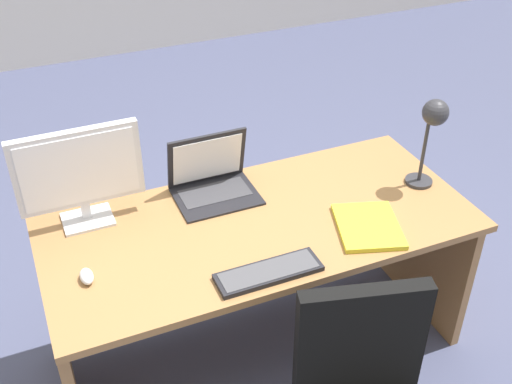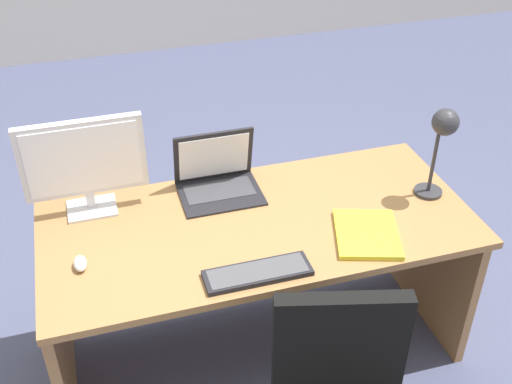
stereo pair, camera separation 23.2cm
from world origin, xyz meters
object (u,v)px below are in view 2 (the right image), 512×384
(monitor, at_px, (84,161))
(desk_lamp, at_px, (442,134))
(laptop, at_px, (217,172))
(keyboard, at_px, (258,273))
(desk, at_px, (255,255))
(book, at_px, (367,234))
(mouse, at_px, (80,263))

(monitor, bearing_deg, desk_lamp, -12.78)
(monitor, height_order, laptop, monitor)
(keyboard, distance_m, desk_lamp, 0.95)
(desk, height_order, book, book)
(book, bearing_deg, laptop, 133.74)
(monitor, relative_size, laptop, 1.41)
(monitor, relative_size, desk_lamp, 1.18)
(desk, bearing_deg, desk_lamp, -6.88)
(book, bearing_deg, desk_lamp, 24.45)
(monitor, xyz_separation_m, keyboard, (0.54, -0.59, -0.23))
(desk, relative_size, desk_lamp, 4.20)
(keyboard, bearing_deg, laptop, 90.40)
(laptop, relative_size, desk_lamp, 0.83)
(desk_lamp, bearing_deg, book, -155.55)
(desk, bearing_deg, monitor, 160.55)
(mouse, height_order, desk_lamp, desk_lamp)
(laptop, xyz_separation_m, desk_lamp, (0.86, -0.33, 0.23))
(laptop, relative_size, book, 0.96)
(monitor, height_order, keyboard, monitor)
(laptop, height_order, book, laptop)
(desk, relative_size, book, 4.85)
(mouse, relative_size, desk_lamp, 0.21)
(laptop, bearing_deg, monitor, -178.70)
(desk, distance_m, laptop, 0.40)
(desk, distance_m, monitor, 0.82)
(monitor, relative_size, book, 1.36)
(laptop, height_order, mouse, laptop)
(mouse, distance_m, desk_lamp, 1.50)
(desk, xyz_separation_m, keyboard, (-0.10, -0.36, 0.23))
(mouse, relative_size, book, 0.24)
(desk_lamp, height_order, book, desk_lamp)
(laptop, distance_m, book, 0.70)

